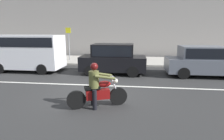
{
  "coord_description": "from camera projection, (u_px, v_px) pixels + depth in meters",
  "views": [
    {
      "loc": [
        1.72,
        -7.35,
        2.57
      ],
      "look_at": [
        0.92,
        -0.63,
        1.11
      ],
      "focal_mm": 29.24,
      "sensor_mm": 36.0,
      "label": 1
    }
  ],
  "objects": [
    {
      "name": "parked_sedan_slate_gray",
      "position": [
        203.0,
        61.0,
        10.38
      ],
      "size": [
        4.21,
        1.82,
        1.72
      ],
      "color": "slate",
      "rests_on": "ground_plane"
    },
    {
      "name": "street_sign_post",
      "position": [
        69.0,
        41.0,
        15.16
      ],
      "size": [
        0.44,
        0.08,
        2.71
      ],
      "color": "gray",
      "rests_on": "sidewalk_slab"
    },
    {
      "name": "parked_van_white",
      "position": [
        27.0,
        51.0,
        11.64
      ],
      "size": [
        4.42,
        1.96,
        2.3
      ],
      "color": "silver",
      "rests_on": "ground_plane"
    },
    {
      "name": "lane_marking_stripe",
      "position": [
        112.0,
        86.0,
        8.66
      ],
      "size": [
        18.0,
        0.14,
        0.01
      ],
      "primitive_type": "cube",
      "color": "silver",
      "rests_on": "ground_plane"
    },
    {
      "name": "sidewalk_slab",
      "position": [
        113.0,
        60.0,
        15.62
      ],
      "size": [
        40.0,
        4.4,
        0.14
      ],
      "primitive_type": "cube",
      "color": "#A8A399",
      "rests_on": "ground_plane"
    },
    {
      "name": "parked_hatchback_black",
      "position": [
        113.0,
        58.0,
        10.97
      ],
      "size": [
        3.88,
        1.76,
        1.8
      ],
      "color": "black",
      "rests_on": "ground_plane"
    },
    {
      "name": "building_facade",
      "position": [
        117.0,
        1.0,
        17.79
      ],
      "size": [
        40.0,
        1.4,
        10.89
      ],
      "primitive_type": "cube",
      "color": "gray",
      "rests_on": "ground_plane"
    },
    {
      "name": "motorcycle_with_rider_olive",
      "position": [
        97.0,
        89.0,
        6.16
      ],
      "size": [
        1.99,
        0.96,
        1.54
      ],
      "color": "black",
      "rests_on": "ground_plane"
    },
    {
      "name": "ground_plane",
      "position": [
        93.0,
        91.0,
        7.87
      ],
      "size": [
        80.0,
        80.0,
        0.0
      ],
      "primitive_type": "plane",
      "color": "#2A2A2A"
    }
  ]
}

